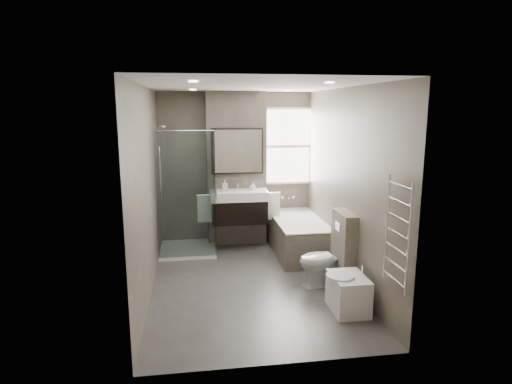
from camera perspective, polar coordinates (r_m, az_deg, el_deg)
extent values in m
cube|color=#454240|center=(5.94, -0.75, -12.22)|extent=(2.65, 3.85, 0.05)
cube|color=silver|center=(5.46, -0.82, 14.23)|extent=(2.65, 3.85, 0.05)
cube|color=#63594C|center=(7.44, -2.74, 3.18)|extent=(2.65, 0.05, 2.60)
cube|color=#63594C|center=(3.70, 3.17, -5.09)|extent=(2.65, 0.05, 2.60)
cube|color=#63594C|center=(5.54, -14.51, 0.05)|extent=(0.05, 3.85, 2.60)
cube|color=#63594C|center=(5.87, 12.16, 0.78)|extent=(0.05, 3.85, 2.60)
cube|color=#5D5549|center=(7.29, -2.62, 3.02)|extent=(1.00, 0.25, 2.60)
cube|color=black|center=(7.07, -2.29, -2.53)|extent=(0.90, 0.45, 0.38)
cube|color=white|center=(7.01, -2.31, -0.42)|extent=(0.95, 0.47, 0.15)
cylinder|color=silver|center=(7.15, -2.46, 0.91)|extent=(0.03, 0.03, 0.12)
cylinder|color=silver|center=(7.08, -2.41, 1.26)|extent=(0.02, 0.12, 0.02)
cube|color=black|center=(7.09, -2.52, 5.48)|extent=(0.86, 0.06, 0.76)
cube|color=white|center=(7.06, -2.49, 5.45)|extent=(0.80, 0.02, 0.70)
cube|color=silver|center=(7.00, -6.84, -2.23)|extent=(0.24, 0.06, 0.44)
cube|color=silver|center=(7.11, 2.21, -1.94)|extent=(0.24, 0.06, 0.44)
cube|color=white|center=(7.23, -9.04, -7.54)|extent=(0.90, 0.90, 0.06)
cube|color=white|center=(6.54, -9.35, -0.47)|extent=(0.88, 0.01, 1.94)
cube|color=white|center=(6.98, -5.65, 0.37)|extent=(0.01, 0.88, 1.94)
cylinder|color=silver|center=(6.96, -12.65, 1.95)|extent=(0.02, 0.02, 1.00)
cube|color=#5D5549|center=(7.02, 5.59, -5.94)|extent=(0.75, 1.60, 0.55)
cube|color=white|center=(6.94, 5.64, -3.73)|extent=(0.75, 1.60, 0.03)
cube|color=white|center=(6.96, 5.63, -4.24)|extent=(0.61, 1.42, 0.12)
cube|color=white|center=(7.49, 4.17, 6.11)|extent=(0.98, 0.04, 1.33)
cube|color=white|center=(7.47, 4.22, 6.09)|extent=(0.90, 0.01, 1.25)
cube|color=white|center=(7.46, 4.22, 6.09)|extent=(0.90, 0.01, 0.05)
imported|color=white|center=(5.81, 9.17, -8.93)|extent=(0.73, 0.47, 0.70)
cube|color=#5D5549|center=(5.80, 11.62, -7.50)|extent=(0.18, 0.55, 1.00)
cube|color=silver|center=(5.68, 10.84, -4.50)|extent=(0.01, 0.16, 0.11)
cube|color=white|center=(5.22, 12.20, -13.08)|extent=(0.38, 0.53, 0.43)
cylinder|color=white|center=(5.10, 11.15, -11.07)|extent=(0.32, 0.32, 0.05)
cylinder|color=silver|center=(5.16, 14.02, -9.96)|extent=(0.02, 0.02, 0.10)
cylinder|color=silver|center=(4.26, 19.70, -6.08)|extent=(0.03, 0.03, 1.10)
cylinder|color=silver|center=(4.65, 17.06, -4.47)|extent=(0.03, 0.03, 1.10)
cube|color=silver|center=(4.45, 18.32, -5.24)|extent=(0.02, 0.46, 1.00)
imported|color=white|center=(6.97, -4.18, 0.90)|extent=(0.08, 0.08, 0.19)
imported|color=white|center=(7.05, -0.45, 0.79)|extent=(0.10, 0.10, 0.13)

